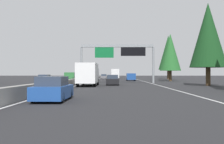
# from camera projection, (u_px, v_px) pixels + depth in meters

# --- Properties ---
(ground_plane) EXTENTS (320.00, 320.00, 0.00)m
(ground_plane) POSITION_uv_depth(u_px,v_px,m) (91.00, 81.00, 63.13)
(ground_plane) COLOR #262628
(median_barrier) EXTENTS (180.00, 0.56, 0.90)m
(median_barrier) POSITION_uv_depth(u_px,v_px,m) (96.00, 78.00, 83.13)
(median_barrier) COLOR gray
(median_barrier) RESTS_ON ground
(shoulder_stripe_right) EXTENTS (160.00, 0.16, 0.01)m
(shoulder_stripe_right) POSITION_uv_depth(u_px,v_px,m) (138.00, 80.00, 72.97)
(shoulder_stripe_right) COLOR silver
(shoulder_stripe_right) RESTS_ON ground
(shoulder_stripe_median) EXTENTS (160.00, 0.16, 0.01)m
(shoulder_stripe_median) POSITION_uv_depth(u_px,v_px,m) (95.00, 80.00, 73.12)
(shoulder_stripe_median) COLOR silver
(shoulder_stripe_median) RESTS_ON ground
(sign_gantry_overhead) EXTENTS (0.50, 12.68, 6.65)m
(sign_gantry_overhead) POSITION_uv_depth(u_px,v_px,m) (118.00, 52.00, 47.44)
(sign_gantry_overhead) COLOR gray
(sign_gantry_overhead) RESTS_ON ground
(sedan_near_center) EXTENTS (4.40, 1.80, 1.47)m
(sedan_near_center) POSITION_uv_depth(u_px,v_px,m) (53.00, 89.00, 16.84)
(sedan_near_center) COLOR #1E4793
(sedan_near_center) RESTS_ON ground
(box_truck_near_right) EXTENTS (8.50, 2.40, 2.95)m
(box_truck_near_right) POSITION_uv_depth(u_px,v_px,m) (88.00, 74.00, 36.80)
(box_truck_near_right) COLOR white
(box_truck_near_right) RESTS_ON ground
(minivan_far_left) EXTENTS (5.00, 1.95, 1.69)m
(minivan_far_left) POSITION_uv_depth(u_px,v_px,m) (131.00, 77.00, 63.51)
(minivan_far_left) COLOR #1E4793
(minivan_far_left) RESTS_ON ground
(sedan_far_right) EXTENTS (4.40, 1.80, 1.47)m
(sedan_far_right) POSITION_uv_depth(u_px,v_px,m) (104.00, 77.00, 85.39)
(sedan_far_right) COLOR slate
(sedan_far_right) RESTS_ON ground
(pickup_mid_center) EXTENTS (5.60, 2.00, 1.86)m
(pickup_mid_center) POSITION_uv_depth(u_px,v_px,m) (116.00, 75.00, 133.40)
(pickup_mid_center) COLOR #2D6B38
(pickup_mid_center) RESTS_ON ground
(sedan_distant_b) EXTENTS (4.40, 1.80, 1.47)m
(sedan_distant_b) POSITION_uv_depth(u_px,v_px,m) (113.00, 80.00, 39.88)
(sedan_distant_b) COLOR black
(sedan_distant_b) RESTS_ON ground
(bus_mid_left) EXTENTS (11.50, 2.55, 3.10)m
(bus_mid_left) POSITION_uv_depth(u_px,v_px,m) (115.00, 73.00, 93.51)
(bus_mid_left) COLOR white
(bus_mid_left) RESTS_ON ground
(oncoming_near) EXTENTS (4.40, 1.80, 1.47)m
(oncoming_near) POSITION_uv_depth(u_px,v_px,m) (45.00, 79.00, 47.69)
(oncoming_near) COLOR #1E4793
(oncoming_near) RESTS_ON ground
(oncoming_far) EXTENTS (5.60, 2.00, 1.86)m
(oncoming_far) POSITION_uv_depth(u_px,v_px,m) (70.00, 78.00, 50.79)
(oncoming_far) COLOR #2D6B38
(oncoming_far) RESTS_ON ground
(conifer_right_near) EXTENTS (4.98, 4.98, 11.33)m
(conifer_right_near) POSITION_uv_depth(u_px,v_px,m) (208.00, 35.00, 37.84)
(conifer_right_near) COLOR #4C3823
(conifer_right_near) RESTS_ON ground
(conifer_right_mid) EXTENTS (4.58, 4.58, 10.41)m
(conifer_right_mid) POSITION_uv_depth(u_px,v_px,m) (170.00, 52.00, 60.73)
(conifer_right_mid) COLOR #4C3823
(conifer_right_mid) RESTS_ON ground
(conifer_right_far) EXTENTS (5.54, 5.54, 12.58)m
(conifer_right_far) POSITION_uv_depth(u_px,v_px,m) (168.00, 53.00, 79.63)
(conifer_right_far) COLOR #4C3823
(conifer_right_far) RESTS_ON ground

